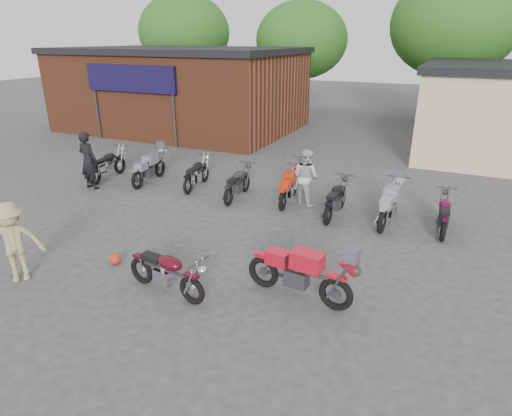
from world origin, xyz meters
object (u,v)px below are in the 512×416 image
at_px(row_bike_1, 149,166).
at_px(row_bike_7, 444,212).
at_px(person_dark, 88,161).
at_px(helmet, 115,259).
at_px(row_bike_0, 108,163).
at_px(row_bike_5, 336,197).
at_px(sportbike, 301,270).
at_px(row_bike_4, 289,185).
at_px(row_bike_2, 197,172).
at_px(row_bike_3, 238,182).
at_px(row_bike_6, 390,202).
at_px(vintage_motorcycle, 166,270).
at_px(person_light, 306,177).
at_px(person_tan, 13,242).

height_order(row_bike_1, row_bike_7, row_bike_1).
bearing_deg(person_dark, helmet, 142.84).
distance_m(row_bike_0, row_bike_7, 11.15).
bearing_deg(row_bike_1, row_bike_5, -98.15).
relative_size(sportbike, row_bike_4, 1.10).
xyz_separation_m(person_dark, row_bike_2, (3.19, 1.59, -0.43)).
height_order(row_bike_3, row_bike_6, row_bike_6).
height_order(row_bike_4, row_bike_6, row_bike_6).
relative_size(row_bike_3, row_bike_7, 1.03).
relative_size(vintage_motorcycle, row_bike_5, 0.98).
distance_m(vintage_motorcycle, person_light, 5.94).
xyz_separation_m(helmet, row_bike_5, (3.74, 4.86, 0.43)).
distance_m(row_bike_3, row_bike_5, 3.19).
relative_size(row_bike_4, row_bike_7, 1.08).
height_order(person_dark, row_bike_1, person_dark).
distance_m(row_bike_3, row_bike_7, 6.01).
bearing_deg(row_bike_1, row_bike_6, -96.77).
distance_m(person_light, person_tan, 7.82).
distance_m(person_light, row_bike_6, 2.59).
xyz_separation_m(row_bike_6, row_bike_7, (1.38, 0.05, -0.07)).
bearing_deg(row_bike_3, row_bike_1, 83.97).
height_order(row_bike_0, row_bike_5, row_bike_0).
xyz_separation_m(helmet, row_bike_1, (-2.98, 5.08, 0.46)).
height_order(vintage_motorcycle, row_bike_3, vintage_motorcycle).
height_order(sportbike, row_bike_7, sportbike).
bearing_deg(row_bike_4, row_bike_5, -112.65).
xyz_separation_m(person_light, row_bike_6, (2.55, -0.38, -0.26)).
distance_m(row_bike_2, row_bike_6, 6.37).
bearing_deg(row_bike_0, row_bike_1, -85.45).
bearing_deg(row_bike_4, person_light, -88.38).
distance_m(helmet, row_bike_3, 5.01).
bearing_deg(sportbike, row_bike_4, 119.50).
height_order(row_bike_3, row_bike_7, row_bike_3).
bearing_deg(row_bike_7, row_bike_1, 86.31).
bearing_deg(row_bike_3, row_bike_7, -93.12).
bearing_deg(row_bike_0, person_light, -91.41).
bearing_deg(person_dark, row_bike_3, -162.62).
bearing_deg(sportbike, row_bike_5, 102.58).
relative_size(row_bike_1, row_bike_7, 1.11).
relative_size(person_tan, row_bike_1, 0.87).
height_order(helmet, person_light, person_light).
bearing_deg(person_tan, row_bike_5, -0.15).
height_order(sportbike, row_bike_0, sportbike).
bearing_deg(helmet, row_bike_7, 37.61).
xyz_separation_m(person_dark, row_bike_5, (8.10, 1.13, -0.41)).
xyz_separation_m(vintage_motorcycle, row_bike_6, (3.39, 5.49, 0.05)).
relative_size(vintage_motorcycle, row_bike_4, 0.96).
height_order(helmet, row_bike_3, row_bike_3).
height_order(vintage_motorcycle, row_bike_2, vintage_motorcycle).
xyz_separation_m(person_light, person_tan, (-3.98, -6.73, 0.01)).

